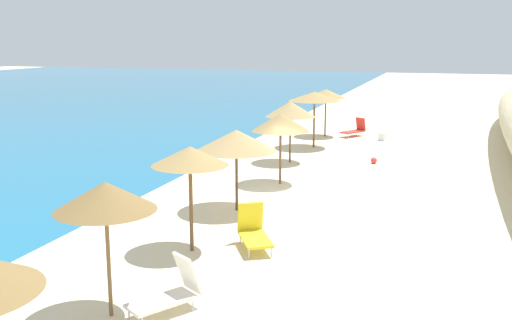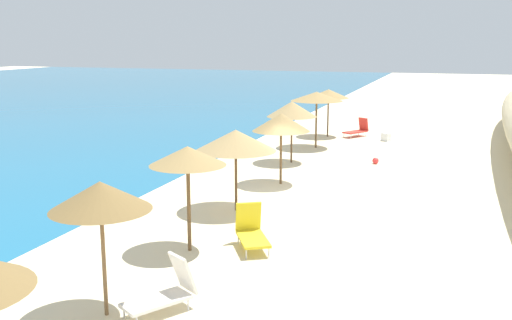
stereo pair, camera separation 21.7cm
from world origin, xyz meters
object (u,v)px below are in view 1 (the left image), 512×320
Objects in this scene: beach_umbrella_6 at (315,96)px; lounge_chair_0 at (355,129)px; lounge_chair_1 at (171,292)px; beach_umbrella_4 at (281,122)px; beach_umbrella_1 at (105,197)px; beach_umbrella_3 at (236,140)px; beach_umbrella_7 at (326,94)px; beach_umbrella_2 at (190,156)px; lounge_chair_2 at (254,231)px; cooler_box at (383,137)px; beach_ball at (374,160)px; beach_umbrella_5 at (290,109)px.

beach_umbrella_6 reaches higher than lounge_chair_0.
lounge_chair_1 is at bearing 121.49° from lounge_chair_0.
lounge_chair_1 is at bearing -176.01° from beach_umbrella_6.
beach_umbrella_1 is at bearing 178.94° from beach_umbrella_4.
beach_umbrella_7 is (15.29, 0.28, 0.13)m from beach_umbrella_3.
lounge_chair_2 is at bearing -63.70° from beach_umbrella_2.
beach_umbrella_3 is 1.60× the size of lounge_chair_0.
cooler_box is at bearing -8.65° from beach_umbrella_2.
lounge_chair_2 is at bearing -169.89° from beach_umbrella_4.
beach_ball is at bearing -152.11° from beach_umbrella_7.
beach_umbrella_2 is 1.05× the size of beach_umbrella_3.
beach_umbrella_5 is 8.42m from lounge_chair_0.
beach_umbrella_1 is 1.01× the size of beach_umbrella_4.
beach_umbrella_4 is at bearing -53.55° from lounge_chair_1.
beach_umbrella_2 is 15.50m from beach_umbrella_6.
beach_umbrella_3 is 9.46m from beach_ball.
beach_umbrella_2 is 1.01× the size of beach_umbrella_5.
beach_umbrella_5 reaches higher than lounge_chair_1.
beach_umbrella_3 is 0.96× the size of beach_umbrella_5.
lounge_chair_0 is (11.98, -0.95, -1.94)m from beach_umbrella_4.
beach_umbrella_4 is 1.71× the size of lounge_chair_2.
beach_umbrella_7 is 1.62× the size of lounge_chair_0.
beach_umbrella_6 reaches higher than cooler_box.
lounge_chair_1 is (-22.42, -1.47, -1.95)m from beach_umbrella_7.
beach_umbrella_5 is 1.67× the size of lounge_chair_0.
lounge_chair_2 reaches higher than beach_ball.
beach_umbrella_2 is 1.73× the size of lounge_chair_1.
cooler_box is at bearing -13.44° from beach_umbrella_4.
beach_umbrella_1 is 0.97× the size of beach_umbrella_6.
beach_umbrella_1 is 1.74× the size of lounge_chair_2.
beach_umbrella_3 is at bearing 117.07° from lounge_chair_0.
lounge_chair_2 is (-18.37, -1.86, -1.94)m from beach_umbrella_7.
beach_umbrella_1 is 1.03× the size of beach_umbrella_7.
lounge_chair_1 is (-10.94, -0.83, -1.90)m from beach_umbrella_4.
beach_umbrella_3 is 15.25m from cooler_box.
beach_umbrella_1 is 11.45m from beach_umbrella_4.
lounge_chair_2 is at bearing -174.21° from beach_umbrella_7.
beach_umbrella_4 reaches higher than lounge_chair_1.
lounge_chair_1 is 3.65× the size of cooler_box.
beach_umbrella_2 reaches higher than beach_umbrella_5.
beach_umbrella_5 is (3.95, 0.67, 0.03)m from beach_umbrella_4.
beach_umbrella_2 is 19.73m from lounge_chair_0.
beach_umbrella_6 is (11.71, 0.13, 0.30)m from beach_umbrella_3.
beach_umbrella_6 is at bearing 47.59° from beach_ball.
beach_umbrella_6 reaches higher than beach_umbrella_3.
beach_umbrella_5 is at bearing -110.40° from lounge_chair_2.
cooler_box is (22.46, -2.84, -2.20)m from beach_umbrella_1.
beach_umbrella_7 is 2.59m from lounge_chair_0.
lounge_chair_0 is 1.95m from cooler_box.
lounge_chair_1 is at bearing 175.33° from cooler_box.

